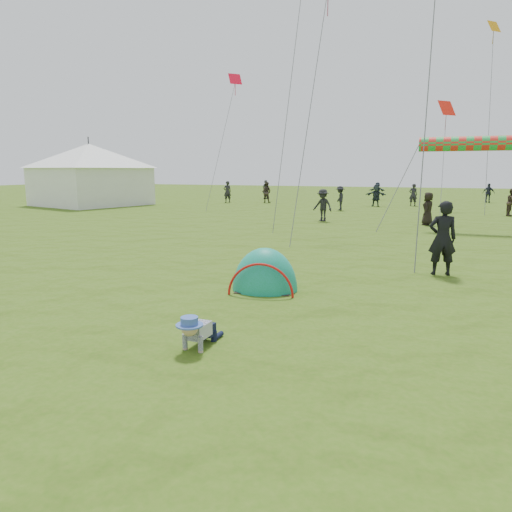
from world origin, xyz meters
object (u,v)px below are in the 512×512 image
(standing_adult, at_px, (442,238))
(popup_tent, at_px, (265,290))
(crawling_toddler, at_px, (197,330))
(event_marquee, at_px, (90,172))

(standing_adult, bearing_deg, popup_tent, 26.21)
(crawling_toddler, xyz_separation_m, standing_adult, (3.53, 6.72, 0.68))
(crawling_toddler, bearing_deg, event_marquee, 135.67)
(crawling_toddler, distance_m, event_marquee, 31.55)
(standing_adult, bearing_deg, event_marquee, -45.84)
(standing_adult, xyz_separation_m, event_marquee, (-25.15, 16.15, 1.54))
(popup_tent, bearing_deg, crawling_toddler, -96.45)
(event_marquee, bearing_deg, crawling_toddler, -31.37)
(popup_tent, relative_size, standing_adult, 1.01)
(standing_adult, distance_m, event_marquee, 29.93)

